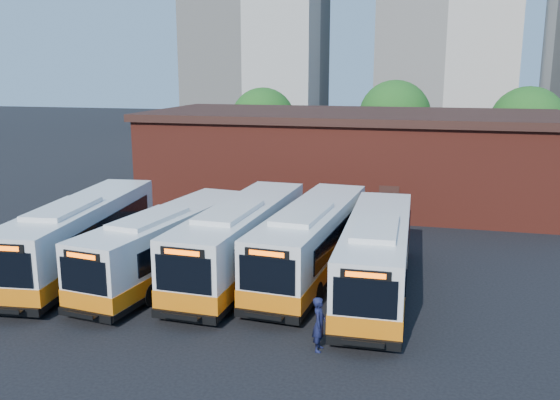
% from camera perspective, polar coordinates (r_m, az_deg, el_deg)
% --- Properties ---
extents(ground, '(220.00, 220.00, 0.00)m').
position_cam_1_polar(ground, '(24.10, 0.66, -10.20)').
color(ground, black).
extents(bus_farwest, '(3.85, 12.75, 3.43)m').
position_cam_1_polar(bus_farwest, '(29.35, -18.56, -3.47)').
color(bus_farwest, silver).
rests_on(bus_farwest, ground).
extents(bus_west, '(3.96, 11.94, 3.20)m').
position_cam_1_polar(bus_west, '(27.30, -10.72, -4.42)').
color(bus_west, silver).
rests_on(bus_west, ground).
extents(bus_midwest, '(3.17, 12.72, 3.44)m').
position_cam_1_polar(bus_midwest, '(27.19, -3.70, -4.06)').
color(bus_midwest, silver).
rests_on(bus_midwest, ground).
extents(bus_mideast, '(3.53, 12.52, 3.37)m').
position_cam_1_polar(bus_mideast, '(27.06, 3.06, -4.20)').
color(bus_mideast, silver).
rests_on(bus_mideast, ground).
extents(bus_east, '(2.77, 12.24, 3.32)m').
position_cam_1_polar(bus_east, '(25.39, 9.30, -5.55)').
color(bus_east, silver).
rests_on(bus_east, ground).
extents(transit_worker, '(0.46, 0.69, 1.89)m').
position_cam_1_polar(transit_worker, '(20.31, 3.80, -11.82)').
color(transit_worker, '#121635').
rests_on(transit_worker, ground).
extents(depot_building, '(28.60, 12.60, 6.40)m').
position_cam_1_polar(depot_building, '(42.37, 7.02, 4.20)').
color(depot_building, maroon).
rests_on(depot_building, ground).
extents(tree_west, '(6.00, 6.00, 7.65)m').
position_cam_1_polar(tree_west, '(55.92, -1.65, 7.71)').
color(tree_west, '#382314').
rests_on(tree_west, ground).
extents(tree_mid, '(6.56, 6.56, 8.36)m').
position_cam_1_polar(tree_mid, '(55.87, 10.97, 7.93)').
color(tree_mid, '#382314').
rests_on(tree_mid, ground).
extents(tree_east, '(6.24, 6.24, 7.96)m').
position_cam_1_polar(tree_east, '(53.39, 22.70, 6.73)').
color(tree_east, '#382314').
rests_on(tree_east, ground).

